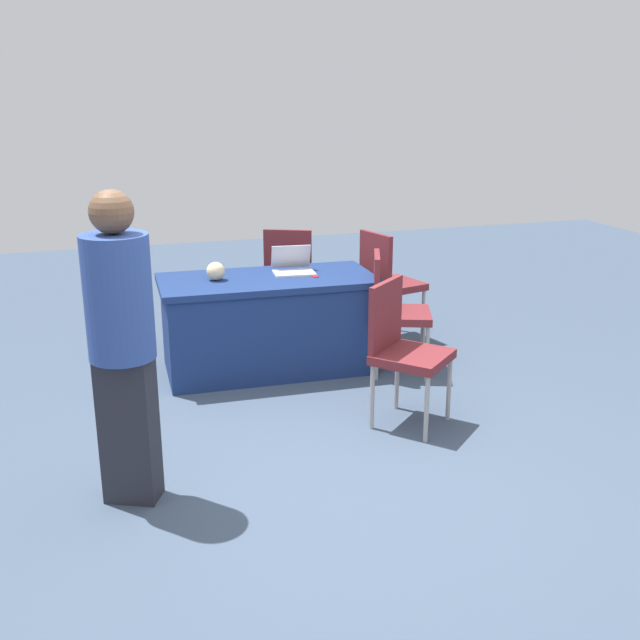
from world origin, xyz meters
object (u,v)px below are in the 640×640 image
object	(u,v)px
chair_tucked_left	(290,273)
chair_aisle	(392,306)
table_foreground	(268,323)
person_presenter	(121,335)
yarn_ball	(216,271)
laptop_silver	(293,268)
chair_near_front	(403,344)
chair_tucked_right	(387,278)
scissors_red	(312,275)

from	to	relation	value
chair_tucked_left	chair_aisle	distance (m)	1.28
table_foreground	chair_tucked_left	size ratio (longest dim) A/B	1.72
person_presenter	yarn_ball	size ratio (longest dim) A/B	11.94
laptop_silver	yarn_ball	xyz separation A→B (m)	(0.63, 0.06, 0.03)
chair_aisle	person_presenter	size ratio (longest dim) A/B	0.57
table_foreground	chair_aisle	world-z (taller)	chair_aisle
chair_aisle	laptop_silver	bearing A→B (deg)	-102.53
chair_near_front	laptop_silver	bearing A→B (deg)	-116.66
table_foreground	chair_tucked_right	bearing A→B (deg)	-162.59
person_presenter	scissors_red	xyz separation A→B (m)	(-1.53, -1.67, -0.18)
chair_near_front	yarn_ball	world-z (taller)	chair_near_front
yarn_ball	person_presenter	bearing A→B (deg)	65.55
table_foreground	chair_tucked_left	xyz separation A→B (m)	(-0.41, -0.82, 0.19)
chair_near_front	chair_tucked_left	world-z (taller)	chair_tucked_left
chair_tucked_left	chair_aisle	bearing A→B (deg)	-42.37
table_foreground	yarn_ball	xyz separation A→B (m)	(0.39, -0.03, 0.44)
chair_aisle	yarn_ball	xyz separation A→B (m)	(1.29, -0.39, 0.28)
table_foreground	chair_near_front	size ratio (longest dim) A/B	1.77
chair_aisle	scissors_red	distance (m)	0.67
chair_near_front	laptop_silver	xyz separation A→B (m)	(0.36, -1.34, 0.24)
chair_tucked_left	scissors_red	bearing A→B (deg)	-69.18
chair_tucked_left	laptop_silver	bearing A→B (deg)	-78.61
table_foreground	person_presenter	size ratio (longest dim) A/B	1.01
scissors_red	person_presenter	bearing A→B (deg)	-49.91
chair_tucked_left	scissors_red	xyz separation A→B (m)	(0.07, 0.86, 0.18)
laptop_silver	yarn_ball	bearing A→B (deg)	11.08
person_presenter	laptop_silver	size ratio (longest dim) A/B	4.83
table_foreground	scissors_red	distance (m)	0.51
chair_tucked_right	yarn_ball	world-z (taller)	chair_tucked_right
table_foreground	chair_aisle	distance (m)	0.98
chair_tucked_right	laptop_silver	bearing A→B (deg)	-87.96
table_foreground	laptop_silver	distance (m)	0.48
chair_near_front	person_presenter	world-z (taller)	person_presenter
chair_tucked_right	scissors_red	xyz separation A→B (m)	(0.81, 0.40, 0.18)
laptop_silver	scissors_red	size ratio (longest dim) A/B	1.92
person_presenter	laptop_silver	world-z (taller)	person_presenter
person_presenter	chair_tucked_right	bearing A→B (deg)	66.59
table_foreground	scissors_red	size ratio (longest dim) A/B	9.37
table_foreground	chair_tucked_right	xyz separation A→B (m)	(-1.16, -0.36, 0.19)
chair_tucked_left	laptop_silver	distance (m)	0.79
chair_near_front	chair_tucked_right	bearing A→B (deg)	-150.89
table_foreground	person_presenter	xyz separation A→B (m)	(1.18, 1.70, 0.55)
table_foreground	chair_near_front	bearing A→B (deg)	115.17
table_foreground	chair_tucked_left	bearing A→B (deg)	-116.58
chair_near_front	scissors_red	distance (m)	1.25
person_presenter	scissors_red	distance (m)	2.27
table_foreground	laptop_silver	world-z (taller)	laptop_silver
chair_near_front	chair_tucked_right	world-z (taller)	chair_tucked_right
chair_tucked_right	chair_aisle	distance (m)	0.76
chair_aisle	chair_near_front	bearing A→B (deg)	1.87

